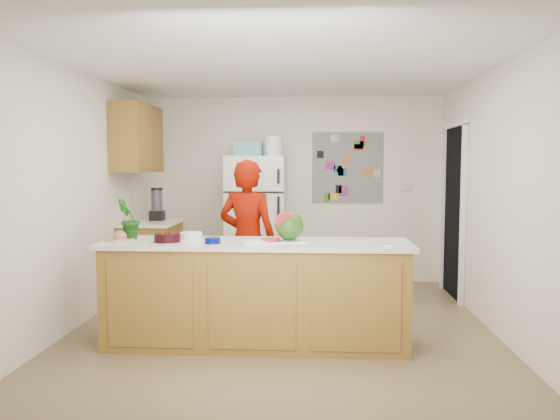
# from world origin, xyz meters

# --- Properties ---
(floor) EXTENTS (4.00, 4.50, 0.02)m
(floor) POSITION_xyz_m (0.00, 0.00, -0.01)
(floor) COLOR brown
(floor) RESTS_ON ground
(wall_back) EXTENTS (4.00, 0.02, 2.50)m
(wall_back) POSITION_xyz_m (0.00, 2.26, 1.25)
(wall_back) COLOR beige
(wall_back) RESTS_ON ground
(wall_left) EXTENTS (0.02, 4.50, 2.50)m
(wall_left) POSITION_xyz_m (-2.01, 0.00, 1.25)
(wall_left) COLOR beige
(wall_left) RESTS_ON ground
(wall_right) EXTENTS (0.02, 4.50, 2.50)m
(wall_right) POSITION_xyz_m (2.01, 0.00, 1.25)
(wall_right) COLOR beige
(wall_right) RESTS_ON ground
(ceiling) EXTENTS (4.00, 4.50, 0.02)m
(ceiling) POSITION_xyz_m (0.00, 0.00, 2.51)
(ceiling) COLOR white
(ceiling) RESTS_ON wall_back
(doorway) EXTENTS (0.03, 0.85, 2.04)m
(doorway) POSITION_xyz_m (1.99, 1.45, 1.02)
(doorway) COLOR black
(doorway) RESTS_ON ground
(peninsula_base) EXTENTS (2.60, 0.62, 0.88)m
(peninsula_base) POSITION_xyz_m (-0.20, -0.50, 0.44)
(peninsula_base) COLOR brown
(peninsula_base) RESTS_ON floor
(peninsula_top) EXTENTS (2.68, 0.70, 0.04)m
(peninsula_top) POSITION_xyz_m (-0.20, -0.50, 0.90)
(peninsula_top) COLOR silver
(peninsula_top) RESTS_ON peninsula_base
(side_counter_base) EXTENTS (0.60, 0.80, 0.86)m
(side_counter_base) POSITION_xyz_m (-1.69, 1.35, 0.43)
(side_counter_base) COLOR brown
(side_counter_base) RESTS_ON floor
(side_counter_top) EXTENTS (0.64, 0.84, 0.04)m
(side_counter_top) POSITION_xyz_m (-1.69, 1.35, 0.88)
(side_counter_top) COLOR silver
(side_counter_top) RESTS_ON side_counter_base
(upper_cabinets) EXTENTS (0.35, 1.00, 0.80)m
(upper_cabinets) POSITION_xyz_m (-1.82, 1.30, 1.90)
(upper_cabinets) COLOR brown
(upper_cabinets) RESTS_ON wall_left
(refrigerator) EXTENTS (0.75, 0.70, 1.70)m
(refrigerator) POSITION_xyz_m (-0.45, 1.88, 0.85)
(refrigerator) COLOR silver
(refrigerator) RESTS_ON floor
(fridge_top_bin) EXTENTS (0.35, 0.28, 0.18)m
(fridge_top_bin) POSITION_xyz_m (-0.55, 1.88, 1.79)
(fridge_top_bin) COLOR #5999B2
(fridge_top_bin) RESTS_ON refrigerator
(photo_collage) EXTENTS (0.95, 0.01, 0.95)m
(photo_collage) POSITION_xyz_m (0.75, 2.24, 1.55)
(photo_collage) COLOR slate
(photo_collage) RESTS_ON wall_back
(person) EXTENTS (0.68, 0.53, 1.64)m
(person) POSITION_xyz_m (-0.36, 0.22, 0.82)
(person) COLOR #710B00
(person) RESTS_ON floor
(blender_appliance) EXTENTS (0.14, 0.14, 0.38)m
(blender_appliance) POSITION_xyz_m (-1.64, 1.44, 1.09)
(blender_appliance) COLOR black
(blender_appliance) RESTS_ON side_counter_top
(cutting_board) EXTENTS (0.45, 0.39, 0.01)m
(cutting_board) POSITION_xyz_m (0.03, -0.49, 0.93)
(cutting_board) COLOR white
(cutting_board) RESTS_ON peninsula_top
(watermelon) EXTENTS (0.25, 0.25, 0.25)m
(watermelon) POSITION_xyz_m (0.09, -0.47, 1.06)
(watermelon) COLOR #29601C
(watermelon) RESTS_ON cutting_board
(watermelon_slice) EXTENTS (0.16, 0.16, 0.02)m
(watermelon_slice) POSITION_xyz_m (-0.07, -0.54, 0.94)
(watermelon_slice) COLOR #E92756
(watermelon_slice) RESTS_ON cutting_board
(cherry_bowl) EXTENTS (0.28, 0.28, 0.07)m
(cherry_bowl) POSITION_xyz_m (-0.96, -0.57, 0.96)
(cherry_bowl) COLOR black
(cherry_bowl) RESTS_ON peninsula_top
(white_bowl) EXTENTS (0.24, 0.24, 0.06)m
(white_bowl) POSITION_xyz_m (-0.80, -0.37, 0.95)
(white_bowl) COLOR silver
(white_bowl) RESTS_ON peninsula_top
(cobalt_bowl) EXTENTS (0.13, 0.13, 0.05)m
(cobalt_bowl) POSITION_xyz_m (-0.55, -0.65, 0.95)
(cobalt_bowl) COLOR #000B5F
(cobalt_bowl) RESTS_ON peninsula_top
(plate) EXTENTS (0.27, 0.27, 0.02)m
(plate) POSITION_xyz_m (-1.40, -0.51, 0.93)
(plate) COLOR beige
(plate) RESTS_ON peninsula_top
(paper_towel) EXTENTS (0.24, 0.23, 0.02)m
(paper_towel) POSITION_xyz_m (-0.21, -0.58, 0.93)
(paper_towel) COLOR white
(paper_towel) RESTS_ON peninsula_top
(keys) EXTENTS (0.10, 0.06, 0.01)m
(keys) POSITION_xyz_m (0.92, -0.66, 0.93)
(keys) COLOR gray
(keys) RESTS_ON peninsula_top
(potted_plant) EXTENTS (0.25, 0.26, 0.37)m
(potted_plant) POSITION_xyz_m (-1.34, -0.45, 1.11)
(potted_plant) COLOR #114916
(potted_plant) RESTS_ON peninsula_top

